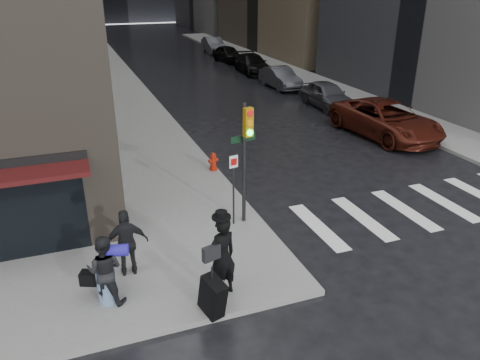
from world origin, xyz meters
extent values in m
plane|color=black|center=(0.00, 0.00, 0.00)|extent=(140.00, 140.00, 0.00)
cube|color=slate|center=(0.00, 27.00, 0.07)|extent=(4.00, 50.00, 0.15)
cube|color=slate|center=(13.50, 27.00, 0.07)|extent=(3.00, 50.00, 0.15)
cube|color=silver|center=(3.50, 1.00, 0.01)|extent=(0.50, 3.00, 0.01)
cube|color=silver|center=(5.10, 1.00, 0.01)|extent=(0.50, 3.00, 0.01)
cube|color=silver|center=(6.70, 1.00, 0.01)|extent=(0.50, 3.00, 0.01)
cube|color=silver|center=(8.30, 1.00, 0.01)|extent=(0.50, 3.00, 0.01)
imported|color=black|center=(-0.30, -1.25, 1.14)|extent=(0.83, 0.67, 1.99)
cylinder|color=black|center=(-0.30, -1.25, 2.16)|extent=(0.42, 0.42, 0.05)
cylinder|color=black|center=(-0.30, -1.25, 2.22)|extent=(0.27, 0.27, 0.16)
cube|color=black|center=(-0.60, -1.42, 1.41)|extent=(0.44, 0.25, 0.34)
cube|color=black|center=(-0.73, -1.87, 0.61)|extent=(0.55, 0.83, 1.01)
cylinder|color=black|center=(-0.73, -1.87, 1.14)|extent=(0.04, 0.04, 0.46)
imported|color=black|center=(-2.83, -0.63, 0.99)|extent=(1.01, 0.91, 1.69)
cube|color=black|center=(-3.12, -0.32, 0.66)|extent=(0.57, 0.45, 0.31)
cylinder|color=#231B99|center=(-2.52, -0.64, 1.44)|extent=(0.55, 0.38, 0.27)
imported|color=black|center=(-2.20, 0.32, 1.02)|extent=(1.05, 0.49, 1.74)
cylinder|color=black|center=(1.44, 1.90, 1.97)|extent=(0.11, 0.11, 3.64)
cube|color=#B17D0B|center=(1.48, 1.70, 3.29)|extent=(0.28, 0.21, 0.82)
cylinder|color=red|center=(1.50, 1.62, 3.56)|extent=(0.19, 0.08, 0.18)
cylinder|color=orange|center=(1.50, 1.62, 3.29)|extent=(0.19, 0.08, 0.18)
cylinder|color=#19E533|center=(1.50, 1.62, 3.01)|extent=(0.19, 0.08, 0.18)
cylinder|color=black|center=(1.08, 1.82, 1.24)|extent=(0.05, 0.05, 2.18)
cube|color=white|center=(1.08, 1.79, 2.15)|extent=(0.27, 0.08, 0.36)
cube|color=black|center=(1.44, 1.98, 2.74)|extent=(0.81, 0.20, 0.20)
cylinder|color=#971A09|center=(1.80, 6.10, 0.20)|extent=(0.31, 0.31, 0.10)
cylinder|color=#971A09|center=(1.80, 6.10, 0.44)|extent=(0.23, 0.23, 0.58)
sphere|color=#971A09|center=(1.80, 6.10, 0.74)|extent=(0.21, 0.21, 0.21)
cylinder|color=#971A09|center=(1.80, 6.10, 0.53)|extent=(0.40, 0.22, 0.13)
imported|color=#45160D|center=(10.77, 7.68, 0.82)|extent=(3.21, 6.13, 1.65)
imported|color=#3D3D41|center=(10.94, 13.35, 0.73)|extent=(1.81, 4.33, 1.46)
imported|color=#393A3E|center=(10.64, 19.02, 0.69)|extent=(1.51, 4.19, 1.38)
imported|color=black|center=(10.87, 24.68, 0.71)|extent=(2.29, 5.00, 1.42)
imported|color=black|center=(10.84, 30.35, 0.69)|extent=(2.05, 4.22, 1.39)
imported|color=#4E4F53|center=(11.28, 36.01, 0.74)|extent=(1.85, 4.60, 1.49)
camera|label=1|loc=(-3.07, -9.80, 6.94)|focal=35.00mm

